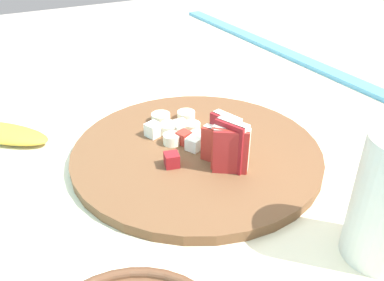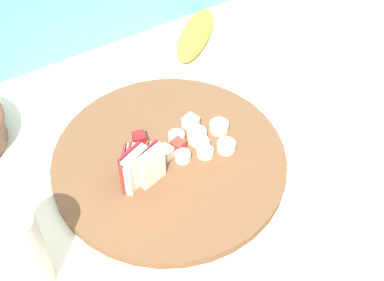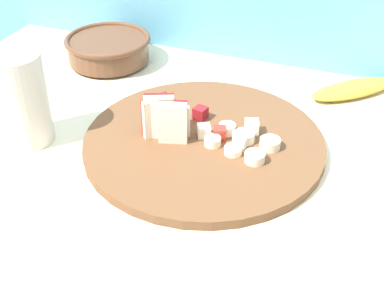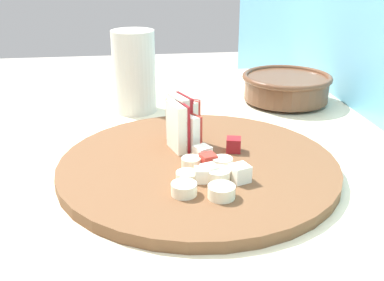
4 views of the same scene
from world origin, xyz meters
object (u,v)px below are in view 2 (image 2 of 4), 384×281
apple_dice_pile (177,139)px  banana_peel (195,35)px  cutting_board (169,162)px  banana_slice_rows (203,140)px  apple_wedge_fan (138,167)px  small_jar (15,252)px

apple_dice_pile → banana_peel: bearing=53.4°
banana_peel → cutting_board: bearing=-128.3°
banana_slice_rows → banana_peel: size_ratio=0.65×
banana_peel → apple_wedge_fan: bearing=-134.2°
banana_peel → small_jar: (-0.44, -0.31, 0.06)m
cutting_board → apple_wedge_fan: (-0.06, -0.01, 0.04)m
apple_dice_pile → small_jar: small_jar is taller
apple_dice_pile → banana_peel: apple_dice_pile is taller
banana_slice_rows → banana_peel: (0.13, 0.24, -0.01)m
cutting_board → apple_dice_pile: size_ratio=3.25×
cutting_board → banana_peel: 0.30m
cutting_board → apple_wedge_fan: apple_wedge_fan is taller
cutting_board → apple_wedge_fan: size_ratio=5.01×
apple_dice_pile → apple_wedge_fan: bearing=-157.8°
apple_dice_pile → banana_slice_rows: size_ratio=1.03×
apple_dice_pile → banana_peel: 0.27m
small_jar → apple_wedge_fan: bearing=17.1°
apple_wedge_fan → banana_slice_rows: apple_wedge_fan is taller
cutting_board → small_jar: (-0.25, -0.07, 0.06)m
apple_wedge_fan → banana_peel: apple_wedge_fan is taller
banana_peel → apple_dice_pile: bearing=-126.6°
cutting_board → small_jar: small_jar is taller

